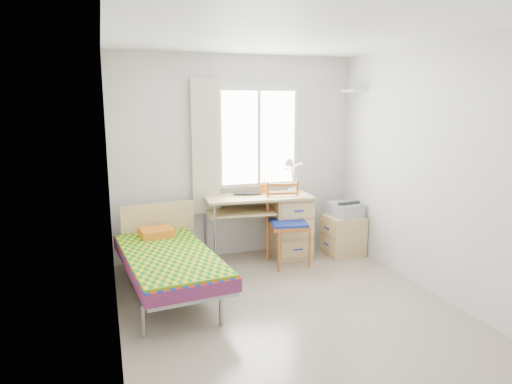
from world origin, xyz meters
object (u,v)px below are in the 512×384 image
bed (168,258)px  chair (287,219)px  printer (345,209)px  cabinet (343,235)px  desk (284,222)px

bed → chair: 1.62m
chair → printer: bearing=18.4°
bed → cabinet: (2.40, 0.54, -0.13)m
bed → chair: size_ratio=1.87×
printer → chair: bearing=-179.0°
desk → chair: 0.33m
chair → desk: bearing=85.8°
desk → printer: (0.81, -0.17, 0.16)m
bed → chair: (1.54, 0.45, 0.19)m
bed → printer: bearing=7.4°
cabinet → printer: 0.35m
chair → printer: (0.88, 0.13, 0.03)m
desk → printer: bearing=-7.4°
bed → desk: (1.62, 0.74, 0.06)m
desk → printer: size_ratio=3.05×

